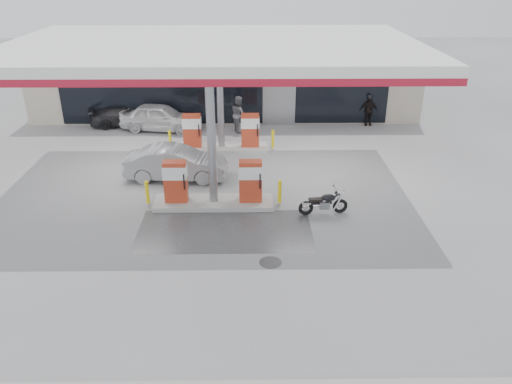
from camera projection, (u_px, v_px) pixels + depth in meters
ground at (210, 231)px, 17.23m from camera, size 90.00×90.00×0.00m
wet_patch at (225, 231)px, 17.23m from camera, size 6.00×3.00×0.00m
drain_cover at (270, 262)px, 15.44m from camera, size 0.70×0.70×0.01m
store_building at (227, 74)px, 30.77m from camera, size 22.00×8.22×4.00m
canopy at (214, 50)px, 19.49m from camera, size 16.00×10.02×5.51m
pump_island_near at (213, 188)px, 18.73m from camera, size 5.14×1.30×1.78m
pump_island_far at (221, 136)px, 24.15m from camera, size 5.14×1.30×1.78m
parked_motorcycle at (324, 203)px, 18.19m from camera, size 1.85×0.71×0.95m
sedan_white at (160, 117)px, 26.88m from camera, size 4.50×2.42×1.45m
attendant at (239, 114)px, 26.58m from camera, size 0.98×1.12×1.94m
hatchback_silver at (176, 163)px, 20.98m from camera, size 4.32×1.72×1.40m
parked_car_left at (124, 116)px, 27.77m from camera, size 3.99×2.40×1.08m
biker_walking at (369, 111)px, 27.63m from camera, size 1.00×0.47×1.66m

